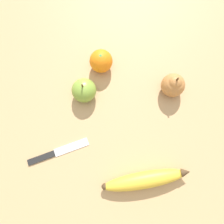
# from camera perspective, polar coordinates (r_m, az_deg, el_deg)

# --- Properties ---
(ground_plane) EXTENTS (3.00, 3.00, 0.00)m
(ground_plane) POSITION_cam_1_polar(r_m,az_deg,el_deg) (0.62, 1.74, -7.05)
(ground_plane) COLOR tan
(banana) EXTENTS (0.12, 0.23, 0.04)m
(banana) POSITION_cam_1_polar(r_m,az_deg,el_deg) (0.60, 8.94, -16.94)
(banana) COLOR gold
(banana) RESTS_ON ground_plane
(orange) EXTENTS (0.07, 0.07, 0.07)m
(orange) POSITION_cam_1_polar(r_m,az_deg,el_deg) (0.65, -2.87, 13.14)
(orange) COLOR orange
(orange) RESTS_ON ground_plane
(pear) EXTENTS (0.07, 0.07, 0.08)m
(pear) POSITION_cam_1_polar(r_m,az_deg,el_deg) (0.64, 15.70, 6.86)
(pear) COLOR #B2753D
(pear) RESTS_ON ground_plane
(apple) EXTENTS (0.07, 0.07, 0.08)m
(apple) POSITION_cam_1_polar(r_m,az_deg,el_deg) (0.62, -7.33, 5.64)
(apple) COLOR olive
(apple) RESTS_ON ground_plane
(paring_knife) EXTENTS (0.05, 0.17, 0.01)m
(paring_knife) POSITION_cam_1_polar(r_m,az_deg,el_deg) (0.63, -14.45, -10.24)
(paring_knife) COLOR silver
(paring_knife) RESTS_ON ground_plane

